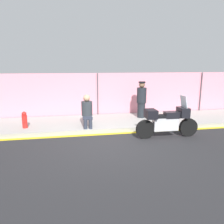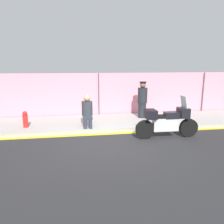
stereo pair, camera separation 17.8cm
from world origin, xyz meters
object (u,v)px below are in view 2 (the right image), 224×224
Objects in this scene: motorcycle at (167,121)px; fire_hydrant at (25,119)px; officer_standing at (142,100)px; person_seated_on_curb at (87,109)px.

fire_hydrant is at bearing 164.75° from motorcycle.
motorcycle is 2.40m from officer_standing.
motorcycle is at bearing -85.55° from officer_standing.
person_seated_on_curb is at bearing -5.68° from fire_hydrant.
officer_standing reaches higher than person_seated_on_curb.
person_seated_on_curb is (-2.52, -1.08, -0.15)m from officer_standing.
officer_standing is at bearing 9.82° from fire_hydrant.
motorcycle is 5.27m from fire_hydrant.
motorcycle is 3.56× the size of fire_hydrant.
person_seated_on_curb is 2.39m from fire_hydrant.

